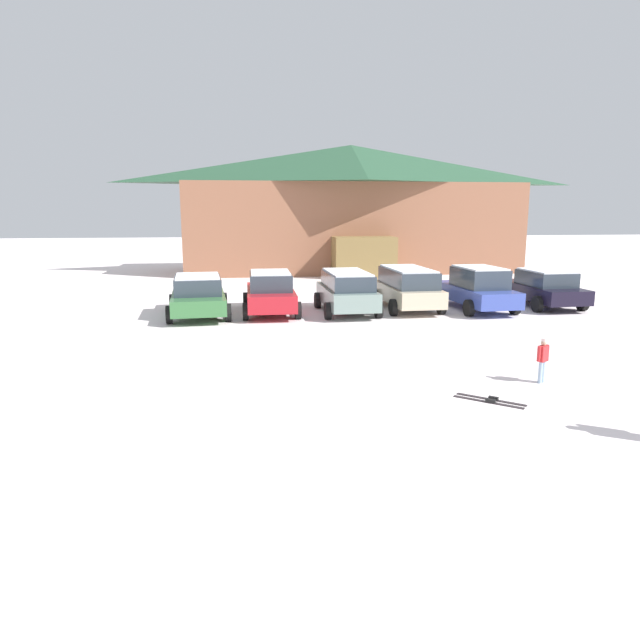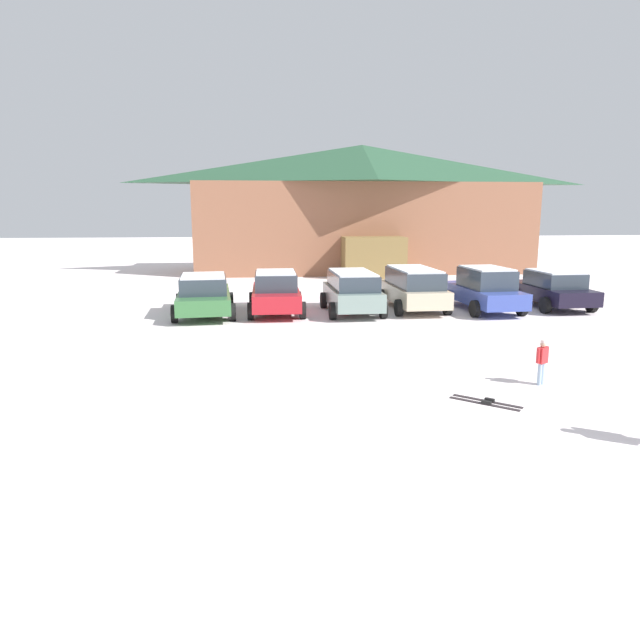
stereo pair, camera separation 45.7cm
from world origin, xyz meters
The scene contains 10 objects.
ground centered at (0.00, 0.00, 0.00)m, with size 160.00×160.00×0.00m, color white.
ski_lodge centered at (3.58, 30.73, 4.07)m, with size 21.64×9.24×8.03m.
parked_green_coupe centered at (-5.17, 15.03, 0.79)m, with size 2.52×4.75×1.55m.
parked_red_sedan centered at (-2.45, 15.16, 0.83)m, with size 2.14×4.30×1.64m.
parked_grey_wagon centered at (0.48, 14.89, 0.88)m, with size 2.18×4.15×1.62m.
parked_beige_suv centered at (3.04, 15.43, 0.90)m, with size 2.19×4.52×1.67m.
parked_blue_hatchback centered at (5.75, 14.90, 0.86)m, with size 2.27×4.57×1.73m.
parked_black_sedan centered at (8.81, 15.36, 0.78)m, with size 2.27×4.41×1.53m.
skier_child_in_red_jacket centered at (3.30, 5.30, 0.59)m, with size 0.35×0.26×1.05m.
pair_of_skis centered at (1.59, 4.21, 0.02)m, with size 1.30×1.18×0.08m.
Camera 2 is at (-2.99, -6.61, 3.92)m, focal length 32.00 mm.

